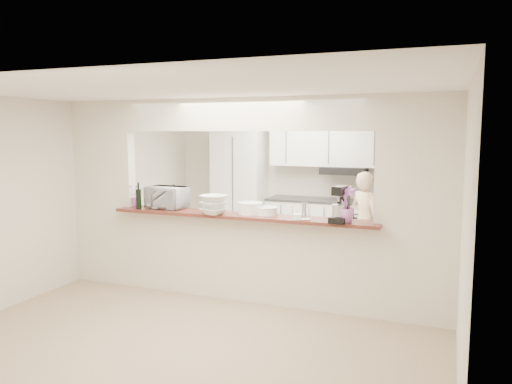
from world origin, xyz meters
The scene contains 19 objects.
floor centered at (0.00, 0.00, 0.00)m, with size 6.00×6.00×0.00m, color tan.
tile_overlay centered at (0.00, 1.55, 0.01)m, with size 5.00×2.90×0.01m, color silver.
partition centered at (0.00, 0.00, 1.48)m, with size 5.00×0.15×2.50m.
bar_counter centered at (0.00, 0.00, 0.58)m, with size 3.40×0.38×1.09m.
kitchen_cabinets centered at (-0.19, 2.72, 0.97)m, with size 3.15×0.62×2.25m.
refrigerator centered at (2.05, 2.65, 0.85)m, with size 0.75×0.70×1.70m, color #B2B1B6.
flower_left centered at (-1.60, 0.05, 1.24)m, with size 0.26×0.23×0.29m, color #D571C0.
wine_bottle_a centered at (-1.40, -0.15, 1.23)m, with size 0.07×0.07×0.35m.
wine_bottle_b centered at (-1.00, 0.07, 1.21)m, with size 0.06×0.06×0.31m.
toaster_oven centered at (-1.10, 0.05, 1.23)m, with size 0.51×0.35×0.28m, color #B9B8BD.
serving_bowls centered at (-0.30, -0.17, 1.21)m, with size 0.31×0.31×0.23m, color white.
plate_stack_a centered at (0.10, 0.03, 1.16)m, with size 0.31×0.31×0.14m.
plate_stack_b centered at (0.31, 0.03, 1.14)m, with size 0.27×0.27×0.10m.
red_bowl centered at (0.20, 0.08, 1.13)m, with size 0.16×0.16×0.08m, color maroon.
tan_bowl centered at (0.28, 0.08, 1.12)m, with size 0.14×0.14×0.06m, color beige.
utensil_caddy centered at (0.80, -0.15, 1.18)m, with size 0.25×0.18×0.21m.
stand_mixer centered at (1.25, -0.14, 1.27)m, with size 0.22×0.30×0.41m.
flower_right centered at (1.30, -0.15, 1.30)m, with size 0.23×0.23×0.41m, color #C474D9.
person centered at (1.20, 1.90, 0.75)m, with size 0.54×0.36×1.49m, color tan.
Camera 1 is at (2.38, -5.57, 2.10)m, focal length 35.00 mm.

